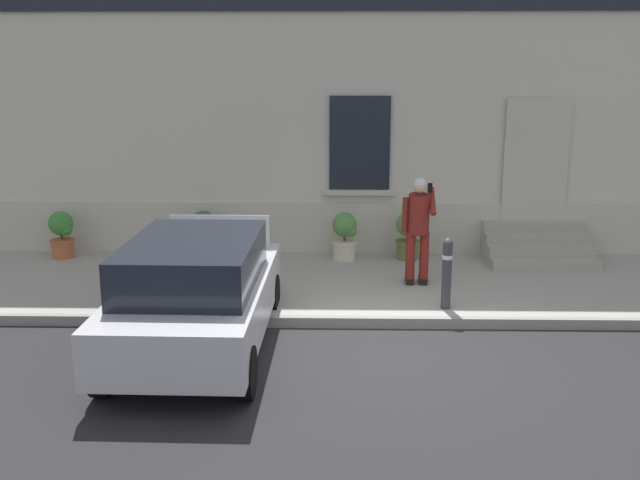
% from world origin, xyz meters
% --- Properties ---
extents(ground_plane, '(80.00, 80.00, 0.00)m').
position_xyz_m(ground_plane, '(0.00, 0.00, 0.00)').
color(ground_plane, '#232326').
extents(sidewalk, '(24.00, 3.60, 0.15)m').
position_xyz_m(sidewalk, '(0.00, 2.80, 0.07)').
color(sidewalk, '#99968E').
rests_on(sidewalk, ground).
extents(curb_edge, '(24.00, 0.12, 0.15)m').
position_xyz_m(curb_edge, '(0.00, 0.94, 0.07)').
color(curb_edge, gray).
rests_on(curb_edge, ground).
extents(building_facade, '(24.00, 1.52, 7.50)m').
position_xyz_m(building_facade, '(0.01, 5.29, 3.73)').
color(building_facade, beige).
rests_on(building_facade, ground).
extents(entrance_stoop, '(1.86, 1.28, 0.64)m').
position_xyz_m(entrance_stoop, '(3.16, 4.12, 0.39)').
color(entrance_stoop, '#9E998E').
rests_on(entrance_stoop, sidewalk).
extents(hatchback_car_silver, '(1.85, 4.09, 1.50)m').
position_xyz_m(hatchback_car_silver, '(-2.23, 0.06, 0.79)').
color(hatchback_car_silver, '#B7B7BF').
rests_on(hatchback_car_silver, ground).
extents(bollard_near_person, '(0.15, 0.15, 1.04)m').
position_xyz_m(bollard_near_person, '(1.13, 1.35, 0.71)').
color(bollard_near_person, '#333338').
rests_on(bollard_near_person, sidewalk).
extents(person_on_phone, '(0.51, 0.49, 1.75)m').
position_xyz_m(person_on_phone, '(0.83, 2.50, 1.15)').
color(person_on_phone, maroon).
rests_on(person_on_phone, sidewalk).
extents(planter_terracotta, '(0.44, 0.44, 0.86)m').
position_xyz_m(planter_terracotta, '(-5.46, 4.09, 0.61)').
color(planter_terracotta, '#B25B38').
rests_on(planter_terracotta, sidewalk).
extents(planter_charcoal, '(0.44, 0.44, 0.86)m').
position_xyz_m(planter_charcoal, '(-2.88, 4.20, 0.61)').
color(planter_charcoal, '#2D2D30').
rests_on(planter_charcoal, sidewalk).
extents(planter_cream, '(0.44, 0.44, 0.86)m').
position_xyz_m(planter_cream, '(-0.30, 4.06, 0.61)').
color(planter_cream, beige).
rests_on(planter_cream, sidewalk).
extents(planter_olive, '(0.44, 0.44, 0.86)m').
position_xyz_m(planter_olive, '(0.84, 4.13, 0.61)').
color(planter_olive, '#606B38').
rests_on(planter_olive, sidewalk).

